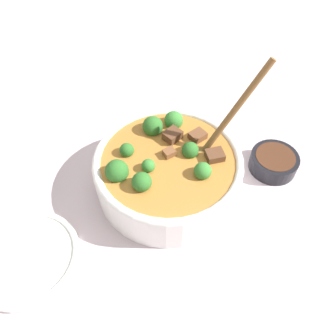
{
  "coord_description": "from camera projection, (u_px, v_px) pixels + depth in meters",
  "views": [
    {
      "loc": [
        -0.15,
        -0.38,
        0.56
      ],
      "look_at": [
        0.0,
        0.0,
        0.06
      ],
      "focal_mm": 35.0,
      "sensor_mm": 36.0,
      "label": 1
    }
  ],
  "objects": [
    {
      "name": "empty_plate",
      "position": [
        27.0,
        257.0,
        0.58
      ],
      "size": [
        0.19,
        0.19,
        0.02
      ],
      "color": "white",
      "rests_on": "ground_plane"
    },
    {
      "name": "stew_bowl",
      "position": [
        168.0,
        169.0,
        0.65
      ],
      "size": [
        0.33,
        0.29,
        0.27
      ],
      "color": "white",
      "rests_on": "ground_plane"
    },
    {
      "name": "ground_plane",
      "position": [
        168.0,
        185.0,
        0.69
      ],
      "size": [
        4.0,
        4.0,
        0.0
      ],
      "primitive_type": "plane",
      "color": "silver"
    },
    {
      "name": "condiment_bowl",
      "position": [
        274.0,
        161.0,
        0.71
      ],
      "size": [
        0.1,
        0.1,
        0.04
      ],
      "color": "black",
      "rests_on": "ground_plane"
    }
  ]
}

